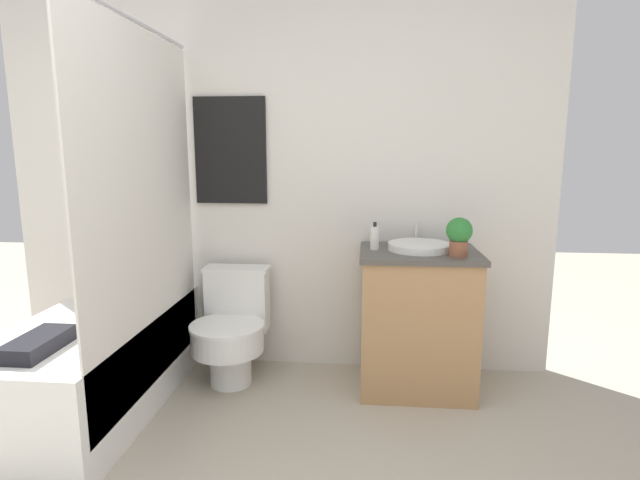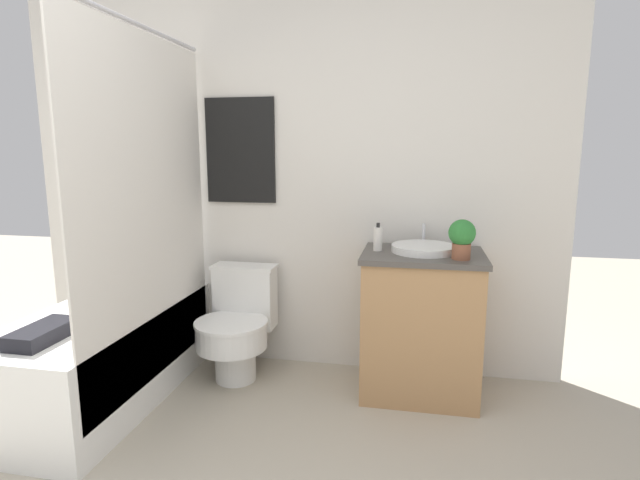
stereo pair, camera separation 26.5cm
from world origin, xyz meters
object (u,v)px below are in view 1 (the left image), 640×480
sink (419,246)px  potted_plant (459,235)px  toilet (232,327)px  soap_bottle (375,238)px

sink → potted_plant: size_ratio=1.86×
toilet → potted_plant: bearing=-5.4°
sink → toilet: bearing=-178.5°
soap_bottle → sink: bearing=2.4°
sink → potted_plant: (0.19, -0.15, 0.10)m
soap_bottle → potted_plant: 0.46m
toilet → sink: size_ratio=1.72×
soap_bottle → toilet: bearing=-178.8°
sink → soap_bottle: (-0.25, -0.01, 0.05)m
toilet → sink: 1.20m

